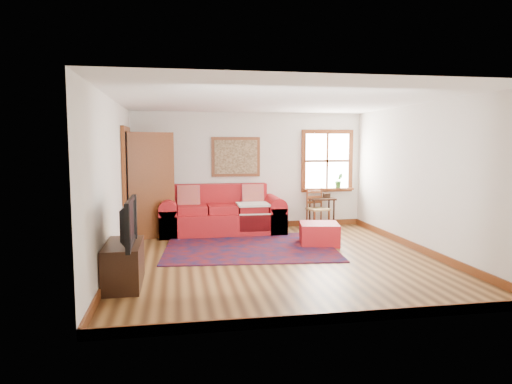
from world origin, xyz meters
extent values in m
plane|color=#472913|center=(0.00, 0.00, 0.00)|extent=(5.50, 5.50, 0.00)
cube|color=silver|center=(0.00, 2.75, 1.25)|extent=(5.00, 0.04, 2.50)
cube|color=silver|center=(0.00, -2.75, 1.25)|extent=(5.00, 0.04, 2.50)
cube|color=silver|center=(-2.50, 0.00, 1.25)|extent=(0.04, 5.50, 2.50)
cube|color=silver|center=(2.50, 0.00, 1.25)|extent=(0.04, 5.50, 2.50)
cube|color=white|center=(0.00, 0.00, 2.50)|extent=(5.00, 5.50, 0.04)
cube|color=brown|center=(0.00, 2.73, 0.06)|extent=(5.00, 0.03, 0.12)
cube|color=brown|center=(-2.48, 0.00, 0.06)|extent=(0.03, 5.50, 0.12)
cube|color=brown|center=(2.48, 0.00, 0.06)|extent=(0.03, 5.50, 0.12)
cube|color=white|center=(1.75, 2.73, 1.45)|extent=(1.00, 0.02, 1.20)
cube|color=brown|center=(1.75, 2.72, 2.09)|extent=(1.18, 0.06, 0.09)
cube|color=brown|center=(1.75, 2.72, 0.80)|extent=(1.18, 0.06, 0.09)
cube|color=brown|center=(1.21, 2.72, 1.45)|extent=(0.09, 0.06, 1.20)
cube|color=brown|center=(2.29, 2.72, 1.45)|extent=(0.09, 0.06, 1.20)
cube|color=brown|center=(1.75, 2.72, 1.45)|extent=(1.00, 0.04, 0.05)
cube|color=brown|center=(1.75, 2.65, 0.83)|extent=(1.15, 0.20, 0.04)
imported|color=#2D6D26|center=(2.00, 2.63, 1.01)|extent=(0.18, 0.15, 0.33)
cube|color=black|center=(-2.49, 1.60, 1.02)|extent=(0.02, 0.90, 2.05)
cube|color=brown|center=(-2.46, 1.11, 1.02)|extent=(0.06, 0.09, 2.05)
cube|color=brown|center=(-2.46, 2.10, 1.02)|extent=(0.06, 0.09, 2.05)
cube|color=brown|center=(-2.46, 1.60, 2.09)|extent=(0.06, 1.08, 0.09)
cube|color=brown|center=(-2.04, 1.90, 1.02)|extent=(0.86, 0.35, 2.05)
cube|color=silver|center=(-2.04, 1.90, 1.13)|extent=(0.56, 0.22, 1.33)
cube|color=brown|center=(-0.30, 2.73, 1.55)|extent=(1.05, 0.04, 0.85)
cube|color=tan|center=(-0.30, 2.69, 1.55)|extent=(0.92, 0.03, 0.72)
cube|color=#5B0D10|center=(-0.31, 0.80, 0.01)|extent=(3.14, 2.60, 0.02)
cube|color=#AF161C|center=(-0.66, 2.20, 0.22)|extent=(2.52, 1.04, 0.44)
cube|color=#AF161C|center=(-0.66, 2.58, 0.71)|extent=(1.96, 0.29, 0.55)
cube|color=#AF161C|center=(-1.74, 2.20, 0.27)|extent=(0.35, 1.04, 0.55)
cube|color=#AF161C|center=(0.43, 2.20, 0.27)|extent=(0.35, 1.04, 0.55)
cube|color=orange|center=(-1.32, 2.40, 0.75)|extent=(0.46, 0.22, 0.48)
cube|color=orange|center=(0.01, 2.40, 0.75)|extent=(0.46, 0.22, 0.48)
cube|color=silver|center=(-0.05, 2.00, 0.61)|extent=(0.64, 0.57, 0.04)
cube|color=#AF161C|center=(0.98, 0.85, 0.19)|extent=(0.80, 0.80, 0.39)
cube|color=black|center=(1.56, 2.47, 0.63)|extent=(0.54, 0.41, 0.04)
cylinder|color=black|center=(1.34, 2.31, 0.31)|extent=(0.04, 0.04, 0.61)
cylinder|color=black|center=(1.78, 2.31, 0.31)|extent=(0.04, 0.04, 0.61)
cylinder|color=black|center=(1.34, 2.63, 0.31)|extent=(0.04, 0.04, 0.61)
cylinder|color=black|center=(1.78, 2.63, 0.31)|extent=(0.04, 0.04, 0.61)
cube|color=tan|center=(1.41, 2.25, 0.44)|extent=(0.49, 0.47, 0.04)
cylinder|color=brown|center=(1.27, 2.05, 0.21)|extent=(0.04, 0.04, 0.42)
cylinder|color=brown|center=(1.61, 2.13, 0.21)|extent=(0.04, 0.04, 0.42)
cylinder|color=brown|center=(1.20, 2.37, 0.44)|extent=(0.04, 0.04, 0.88)
cylinder|color=brown|center=(1.54, 2.45, 0.44)|extent=(0.04, 0.04, 0.88)
cube|color=brown|center=(1.37, 2.41, 0.68)|extent=(0.35, 0.11, 0.26)
cube|color=black|center=(-2.26, -1.05, 0.28)|extent=(0.45, 1.01, 0.56)
imported|color=black|center=(-2.24, -1.21, 0.85)|extent=(0.13, 1.03, 0.59)
cylinder|color=silver|center=(-2.21, -0.65, 0.65)|extent=(0.12, 0.12, 0.18)
cylinder|color=#FFA53F|center=(-2.21, -0.65, 0.62)|extent=(0.07, 0.07, 0.12)
camera|label=1|loc=(-1.57, -7.02, 1.82)|focal=32.00mm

